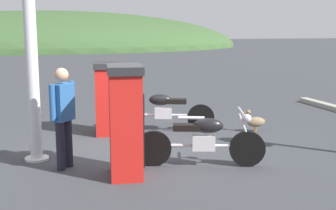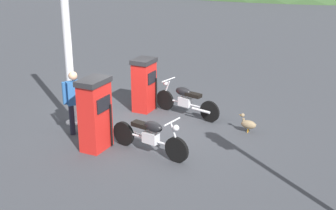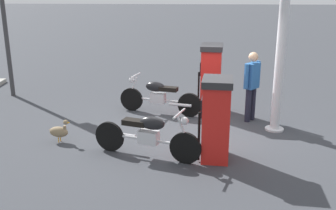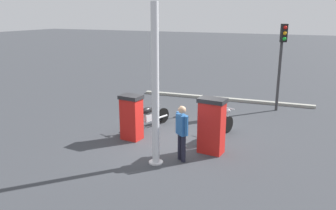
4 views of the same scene
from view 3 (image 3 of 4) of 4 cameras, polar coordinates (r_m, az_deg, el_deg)
ground_plane at (r=8.45m, az=4.21°, el=-3.82°), size 120.00×120.00×0.00m
fuel_pump_near at (r=9.52m, az=6.28°, el=3.85°), size 0.61×0.83×1.67m
fuel_pump_far at (r=6.92m, az=7.04°, el=-2.02°), size 0.61×0.73×1.49m
motorcycle_near_pump at (r=9.47m, az=-1.39°, el=1.30°), size 2.03×0.79×0.93m
motorcycle_far_pump at (r=7.04m, az=-2.96°, el=-4.23°), size 2.00×0.85×0.93m
attendant_person at (r=9.02m, az=12.12°, el=3.25°), size 0.43×0.50×1.60m
wandering_duck at (r=8.07m, az=-15.59°, el=-3.70°), size 0.48×0.25×0.48m
roadside_traffic_light at (r=11.63m, az=-22.60°, el=13.20°), size 0.40×0.30×3.62m
canopy_support_pole at (r=8.34m, az=16.35°, el=10.07°), size 0.40×0.40×4.33m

